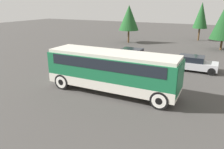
{
  "coord_description": "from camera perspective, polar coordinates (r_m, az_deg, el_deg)",
  "views": [
    {
      "loc": [
        6.68,
        -13.4,
        6.26
      ],
      "look_at": [
        0.0,
        0.0,
        1.35
      ],
      "focal_mm": 35.0,
      "sensor_mm": 36.0,
      "label": 1
    }
  ],
  "objects": [
    {
      "name": "tree_right",
      "position": [
        41.35,
        22.25,
        14.1
      ],
      "size": [
        2.44,
        2.44,
        6.46
      ],
      "color": "brown",
      "rests_on": "ground_plane"
    },
    {
      "name": "tour_bus",
      "position": [
        15.57,
        0.31,
        1.6
      ],
      "size": [
        9.57,
        2.68,
        3.0
      ],
      "color": "silver",
      "rests_on": "ground_plane"
    },
    {
      "name": "tree_left",
      "position": [
        36.3,
        4.45,
        14.56
      ],
      "size": [
        3.22,
        3.22,
        6.0
      ],
      "color": "brown",
      "rests_on": "ground_plane"
    },
    {
      "name": "parked_car_mid",
      "position": [
        24.65,
        5.53,
        5.09
      ],
      "size": [
        4.29,
        1.79,
        1.45
      ],
      "color": "maroon",
      "rests_on": "ground_plane"
    },
    {
      "name": "ground_plane",
      "position": [
        16.23,
        0.0,
        -4.54
      ],
      "size": [
        120.0,
        120.0,
        0.0
      ],
      "primitive_type": "plane",
      "color": "#423F3D"
    },
    {
      "name": "parked_car_near",
      "position": [
        22.54,
        20.25,
        2.8
      ],
      "size": [
        4.48,
        1.94,
        1.44
      ],
      "color": "#BCBCC1",
      "rests_on": "ground_plane"
    }
  ]
}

